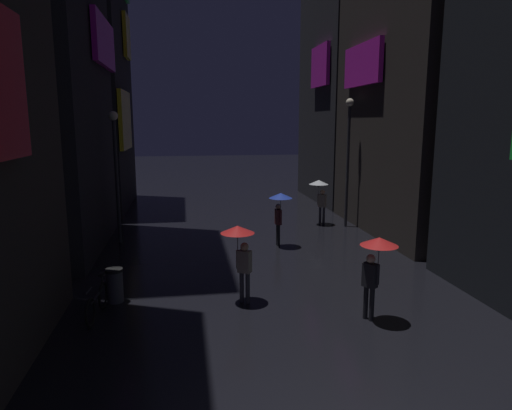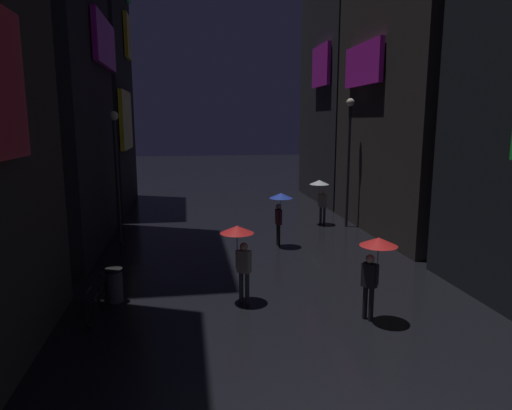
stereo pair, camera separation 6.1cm
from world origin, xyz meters
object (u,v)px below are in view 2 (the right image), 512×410
pedestrian_foreground_left_clear (320,190)px  trash_bin (114,285)px  streetlamp_right_far (349,148)px  pedestrian_foreground_right_red (375,255)px  streetlamp_left_far (116,161)px  bicycle_parked_at_storefront (97,302)px  pedestrian_far_right_blue (280,204)px  pedestrian_near_crossing_red (239,242)px

pedestrian_foreground_left_clear → trash_bin: (-8.20, -8.23, -1.20)m
streetlamp_right_far → pedestrian_foreground_right_red: bearing=-106.2°
streetlamp_left_far → pedestrian_foreground_right_red: bearing=-50.4°
pedestrian_foreground_right_red → pedestrian_foreground_left_clear: 10.61m
bicycle_parked_at_storefront → trash_bin: 0.99m
pedestrian_far_right_blue → streetlamp_right_far: streetlamp_right_far is taller
pedestrian_near_crossing_red → streetlamp_left_far: 8.18m
pedestrian_near_crossing_red → streetlamp_right_far: 10.33m
pedestrian_foreground_right_red → pedestrian_foreground_left_clear: same height
pedestrian_far_right_blue → bicycle_parked_at_storefront: size_ratio=1.17×
pedestrian_foreground_left_clear → bicycle_parked_at_storefront: size_ratio=1.17×
pedestrian_near_crossing_red → pedestrian_foreground_right_red: bearing=-28.6°
pedestrian_far_right_blue → trash_bin: size_ratio=2.28×
pedestrian_foreground_right_red → bicycle_parked_at_storefront: bearing=169.1°
bicycle_parked_at_storefront → pedestrian_near_crossing_red: bearing=6.1°
pedestrian_far_right_blue → pedestrian_foreground_left_clear: size_ratio=1.00×
pedestrian_foreground_left_clear → pedestrian_near_crossing_red: bearing=-118.9°
pedestrian_foreground_right_red → bicycle_parked_at_storefront: size_ratio=1.17×
pedestrian_far_right_blue → pedestrian_foreground_left_clear: bearing=52.5°
pedestrian_foreground_right_red → trash_bin: (-6.42, 2.23, -1.20)m
pedestrian_near_crossing_red → streetlamp_right_far: streetlamp_right_far is taller
streetlamp_right_far → streetlamp_left_far: streetlamp_right_far is taller
pedestrian_foreground_left_clear → streetlamp_right_far: bearing=-27.7°
pedestrian_foreground_right_red → bicycle_parked_at_storefront: 6.96m
streetlamp_right_far → trash_bin: (-9.30, -7.65, -3.15)m
streetlamp_right_far → trash_bin: 12.45m
pedestrian_foreground_right_red → pedestrian_near_crossing_red: (-3.08, 1.68, 0.00)m
pedestrian_foreground_left_clear → bicycle_parked_at_storefront: 12.57m
pedestrian_foreground_left_clear → streetlamp_left_far: streetlamp_left_far is taller
pedestrian_foreground_left_clear → streetlamp_left_far: size_ratio=0.41×
pedestrian_near_crossing_red → pedestrian_far_right_blue: (2.21, 5.34, 0.00)m
pedestrian_near_crossing_red → trash_bin: bearing=170.5°
streetlamp_left_far → pedestrian_near_crossing_red: bearing=-59.7°
bicycle_parked_at_storefront → streetlamp_left_far: bearing=93.1°
streetlamp_left_far → pedestrian_foreground_left_clear: bearing=11.9°
bicycle_parked_at_storefront → trash_bin: bicycle_parked_at_storefront is taller
pedestrian_foreground_left_clear → trash_bin: bearing=-134.9°
streetlamp_right_far → trash_bin: streetlamp_right_far is taller
pedestrian_foreground_right_red → pedestrian_near_crossing_red: bearing=151.4°
streetlamp_right_far → pedestrian_far_right_blue: bearing=-142.5°
pedestrian_near_crossing_red → streetlamp_left_far: bearing=120.3°
pedestrian_foreground_right_red → trash_bin: bearing=160.8°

